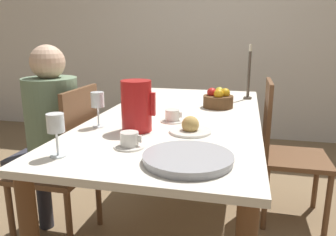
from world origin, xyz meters
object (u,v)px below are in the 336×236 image
Objects in this scene: chair_person_side at (65,163)px; red_pitcher at (136,106)px; chair_opposite at (284,149)px; teacup_across at (172,116)px; teacup_near_person at (130,141)px; bread_plate at (190,128)px; candlestick_tall at (249,77)px; wine_glass_juice at (56,126)px; fruit_bowl at (218,99)px; person_seated at (49,129)px; wine_glass_water at (98,101)px; serving_tray at (188,158)px.

red_pitcher reaches higher than chair_person_side.
chair_opposite is 0.88m from teacup_across.
teacup_near_person is 0.65× the size of bread_plate.
teacup_near_person is (-0.72, -0.97, 0.31)m from chair_opposite.
candlestick_tall is at bearing 74.31° from bread_plate.
wine_glass_juice is 0.88× the size of fruit_bowl.
teacup_near_person is at bearing -78.37° from red_pitcher.
fruit_bowl reaches higher than bread_plate.
red_pitcher is 0.71m from fruit_bowl.
person_seated is 0.46m from wine_glass_water.
chair_person_side is at bearing 154.59° from wine_glass_water.
wine_glass_juice is at bearing -144.38° from teacup_near_person.
chair_opposite is at bearing 43.05° from red_pitcher.
person_seated is 9.09× the size of teacup_near_person.
serving_tray is at bearing -22.49° from teacup_near_person.
chair_opposite is 7.29× the size of teacup_near_person.
person_seated is (-0.09, 0.00, 0.20)m from chair_person_side.
teacup_near_person is 0.34m from bread_plate.
red_pitcher is 0.48m from serving_tray.
wine_glass_water is (-0.21, 0.02, 0.01)m from red_pitcher.
wine_glass_water is 0.53× the size of serving_tray.
teacup_near_person is 0.68× the size of fruit_bowl.
red_pitcher is (0.59, -0.16, 0.20)m from person_seated.
wine_glass_water is at bearing -54.28° from chair_opposite.
bread_plate is (-0.52, -0.70, 0.30)m from chair_opposite.
bread_plate is (0.85, -0.13, 0.10)m from person_seated.
chair_person_side is at bearing 170.07° from bread_plate.
bread_plate is at bearing -97.60° from fruit_bowl.
wine_glass_juice is 0.69m from teacup_across.
wine_glass_juice is 1.29× the size of teacup_across.
bread_plate is at bearing 51.73° from teacup_near_person.
serving_tray is at bearing 6.41° from wine_glass_juice.
wine_glass_juice is at bearing -116.83° from teacup_across.
wine_glass_water is 1.37× the size of teacup_across.
wine_glass_water reaches higher than teacup_near_person.
fruit_bowl is (-0.44, -0.10, 0.33)m from chair_opposite.
wine_glass_juice is 0.43× the size of candlestick_tall.
teacup_near_person is 0.91m from fruit_bowl.
chair_opposite is at bearing 49.83° from wine_glass_juice.
teacup_near_person is 0.39× the size of serving_tray.
fruit_bowl is (0.84, 0.46, 0.33)m from chair_person_side.
serving_tray is at bearing -23.21° from chair_opposite.
fruit_bowl is 0.49× the size of candlestick_tall.
red_pitcher is 1.45× the size of wine_glass_juice.
chair_opposite is 1.25m from teacup_near_person.
bread_plate is at bearing -55.01° from teacup_across.
chair_opposite is at bearing 35.72° from wine_glass_water.
wine_glass_water reaches higher than chair_person_side.
candlestick_tall is at bearing -51.82° from chair_person_side.
red_pitcher is at bearing -107.21° from chair_person_side.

